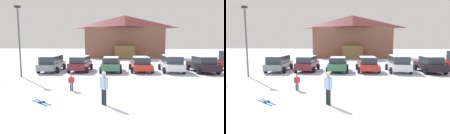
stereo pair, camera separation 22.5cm
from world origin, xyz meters
TOP-DOWN VIEW (x-y plane):
  - ground at (0.00, 0.00)m, footprint 160.00×160.00m
  - ski_lodge at (0.64, 33.83)m, footprint 15.57×9.98m
  - parked_grey_wagon at (-6.98, 13.67)m, footprint 2.32×4.82m
  - parked_maroon_van at (-3.95, 13.91)m, footprint 2.15×4.03m
  - parked_green_coupe at (-0.66, 13.80)m, footprint 2.32×4.07m
  - parked_red_sedan at (2.45, 14.25)m, footprint 2.45×4.68m
  - parked_white_suv at (5.64, 14.19)m, footprint 2.17×4.60m
  - parked_black_sedan at (8.81, 13.98)m, footprint 2.43×4.45m
  - skier_adult_in_blue_parka at (-0.23, 2.65)m, footprint 0.43×0.51m
  - skier_child_in_red_jacket at (-2.64, 5.42)m, footprint 0.35×0.26m
  - pair_of_skis at (-3.50, 2.74)m, footprint 1.35×1.15m
  - lamp_post at (-8.49, 10.08)m, footprint 0.44×0.24m

SIDE VIEW (x-z plane):
  - ground at x=0.00m, z-range 0.00..0.00m
  - pair_of_skis at x=-3.50m, z-range -0.02..0.06m
  - skier_child_in_red_jacket at x=-2.64m, z-range 0.07..1.12m
  - parked_green_coupe at x=-0.66m, z-range 0.02..1.58m
  - parked_red_sedan at x=2.45m, z-range 0.01..1.60m
  - parked_black_sedan at x=8.81m, z-range 0.00..1.69m
  - parked_maroon_van at x=-3.95m, z-range 0.07..1.70m
  - parked_grey_wagon at x=-6.98m, z-range 0.07..1.75m
  - parked_white_suv at x=5.64m, z-range 0.06..1.79m
  - skier_adult_in_blue_parka at x=-0.23m, z-range 0.11..1.78m
  - lamp_post at x=-8.49m, z-range 0.35..6.58m
  - ski_lodge at x=0.64m, z-range 0.05..8.41m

